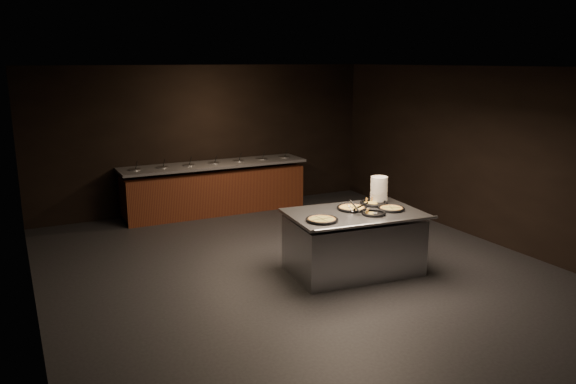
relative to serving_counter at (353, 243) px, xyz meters
name	(u,v)px	position (x,y,z in m)	size (l,w,h in m)	color
room	(299,173)	(-0.68, 0.41, 1.02)	(7.02, 8.02, 2.92)	black
salad_bar	(215,191)	(-0.68, 3.97, 0.01)	(3.70, 0.83, 1.18)	#592C15
serving_counter	(353,243)	(0.00, 0.00, 0.00)	(1.97, 1.37, 0.89)	#ABADB2
plate_stack	(379,189)	(0.68, 0.36, 0.65)	(0.26, 0.26, 0.38)	white
pan_veggie_whole	(322,220)	(-0.64, -0.19, 0.48)	(0.44, 0.44, 0.04)	black
pan_cheese_whole	(352,208)	(0.05, 0.15, 0.48)	(0.44, 0.44, 0.04)	black
pan_cheese_slices_a	(374,203)	(0.50, 0.24, 0.48)	(0.41, 0.41, 0.04)	black
pan_cheese_slices_b	(374,213)	(0.17, -0.23, 0.48)	(0.34, 0.34, 0.04)	black
pan_veggie_slices	(391,208)	(0.54, -0.14, 0.48)	(0.39, 0.39, 0.04)	black
server_left	(352,207)	(-0.05, -0.03, 0.55)	(0.12, 0.36, 0.17)	#ABADB2
server_right	(364,208)	(0.07, -0.14, 0.55)	(0.29, 0.27, 0.18)	#ABADB2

